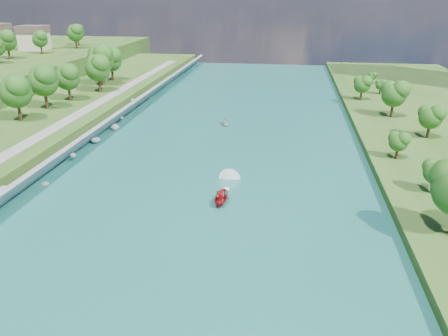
# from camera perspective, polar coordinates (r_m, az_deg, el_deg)

# --- Properties ---
(ground) EXTENTS (260.00, 260.00, 0.00)m
(ground) POSITION_cam_1_polar(r_m,az_deg,el_deg) (56.78, -5.71, -8.12)
(ground) COLOR #2D5119
(ground) RESTS_ON ground
(river_water) EXTENTS (55.00, 240.00, 0.10)m
(river_water) POSITION_cam_1_polar(r_m,az_deg,el_deg) (74.30, -2.04, -0.43)
(river_water) COLOR #185A5E
(river_water) RESTS_ON ground
(ridge_west) EXTENTS (60.00, 120.00, 9.00)m
(ridge_west) POSITION_cam_1_polar(r_m,az_deg,el_deg) (173.03, -25.64, 11.99)
(ridge_west) COLOR #2D5119
(ridge_west) RESTS_ON ground
(riprap_bank) EXTENTS (3.77, 236.00, 4.07)m
(riprap_bank) POSITION_cam_1_polar(r_m,az_deg,el_deg) (81.41, -20.38, 1.50)
(riprap_bank) COLOR slate
(riprap_bank) RESTS_ON ground
(riverside_path) EXTENTS (3.00, 200.00, 0.10)m
(riverside_path) POSITION_cam_1_polar(r_m,az_deg,el_deg) (84.95, -24.22, 3.02)
(riverside_path) COLOR gray
(riverside_path) RESTS_ON berm_west
(ridge_houses) EXTENTS (29.50, 29.50, 8.40)m
(ridge_houses) POSITION_cam_1_polar(r_m,az_deg,el_deg) (179.61, -26.93, 14.94)
(ridge_houses) COLOR beige
(ridge_houses) RESTS_ON ridge_west
(trees_east) EXTENTS (13.35, 136.96, 10.98)m
(trees_east) POSITION_cam_1_polar(r_m,az_deg,el_deg) (75.33, 25.65, 2.45)
(trees_east) COLOR #194412
(trees_east) RESTS_ON berm_east
(trees_ridge) EXTENTS (14.29, 52.42, 10.27)m
(trees_ridge) POSITION_cam_1_polar(r_m,az_deg,el_deg) (165.02, -22.46, 15.36)
(trees_ridge) COLOR #194412
(trees_ridge) RESTS_ON ridge_west
(motorboat) EXTENTS (3.60, 19.01, 2.08)m
(motorboat) POSITION_cam_1_polar(r_m,az_deg,el_deg) (64.00, -0.18, -3.51)
(motorboat) COLOR #B10E1A
(motorboat) RESTS_ON river_water
(raft) EXTENTS (3.45, 3.94, 1.67)m
(raft) POSITION_cam_1_polar(r_m,az_deg,el_deg) (100.04, 0.11, 5.82)
(raft) COLOR gray
(raft) RESTS_ON river_water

